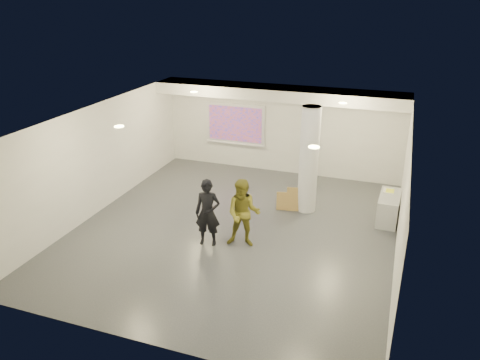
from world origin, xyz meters
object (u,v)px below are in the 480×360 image
at_px(credenza, 389,208).
at_px(man, 243,213).
at_px(woman, 208,213).
at_px(column, 309,160).
at_px(projection_screen, 235,124).

bearing_deg(credenza, man, -139.95).
xyz_separation_m(credenza, man, (-3.26, -2.55, 0.49)).
relative_size(credenza, woman, 0.75).
bearing_deg(column, woman, -124.92).
distance_m(column, man, 2.74).
relative_size(column, projection_screen, 1.43).
relative_size(projection_screen, woman, 1.25).
bearing_deg(woman, credenza, 24.21).
bearing_deg(column, man, -112.97).
height_order(column, projection_screen, column).
xyz_separation_m(credenza, woman, (-4.09, -2.77, 0.47)).
bearing_deg(credenza, projection_screen, 156.36).
bearing_deg(projection_screen, column, -40.56).
distance_m(credenza, woman, 4.97).
bearing_deg(projection_screen, man, -68.04).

